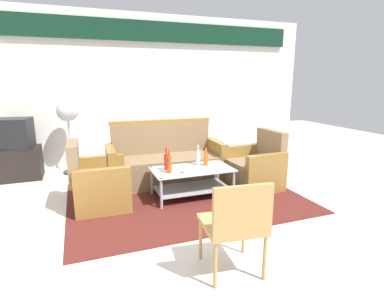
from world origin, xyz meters
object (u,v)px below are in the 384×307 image
at_px(pedestal_fan, 68,115).
at_px(bottle_clear, 198,157).
at_px(bottle_orange, 206,159).
at_px(bottle_brown, 169,164).
at_px(armchair_right, 255,169).
at_px(cup, 186,169).
at_px(armchair_left, 99,185).
at_px(bottle_red, 167,161).
at_px(coffee_table, 192,178).
at_px(television, 11,133).
at_px(wicker_chair, 236,221).
at_px(couch, 166,163).
at_px(tv_stand, 15,164).

bearing_deg(pedestal_fan, bottle_clear, -43.69).
xyz_separation_m(bottle_orange, bottle_brown, (-0.59, -0.17, 0.02)).
height_order(armchair_right, cup, armchair_right).
bearing_deg(pedestal_fan, bottle_brown, -56.84).
relative_size(bottle_orange, bottle_brown, 0.80).
height_order(armchair_left, bottle_red, armchair_left).
height_order(bottle_red, cup, bottle_red).
relative_size(bottle_red, bottle_clear, 1.07).
xyz_separation_m(coffee_table, cup, (-0.14, -0.17, 0.19)).
xyz_separation_m(bottle_orange, bottle_clear, (-0.09, 0.07, 0.01)).
xyz_separation_m(armchair_left, cup, (1.09, -0.28, 0.17)).
bearing_deg(cup, coffee_table, 49.24).
distance_m(coffee_table, bottle_red, 0.43).
distance_m(armchair_left, television, 2.09).
height_order(coffee_table, television, television).
relative_size(armchair_right, television, 1.28).
bearing_deg(bottle_red, pedestal_fan, 125.21).
bearing_deg(wicker_chair, pedestal_fan, 115.90).
relative_size(bottle_brown, pedestal_fan, 0.25).
bearing_deg(television, armchair_right, 163.56).
height_order(couch, armchair_left, couch).
bearing_deg(television, bottle_brown, 148.53).
bearing_deg(armchair_left, television, -142.09).
bearing_deg(bottle_clear, armchair_right, -6.94).
bearing_deg(tv_stand, wicker_chair, -58.68).
height_order(coffee_table, tv_stand, tv_stand).
relative_size(armchair_left, cup, 8.50).
distance_m(armchair_right, television, 3.90).
bearing_deg(couch, cup, 93.26).
relative_size(television, wicker_chair, 0.79).
bearing_deg(bottle_brown, coffee_table, 11.78).
bearing_deg(tv_stand, bottle_brown, -41.11).
bearing_deg(armchair_right, television, 61.10).
relative_size(armchair_left, bottle_clear, 2.90).
distance_m(armchair_right, tv_stand, 3.87).
height_order(bottle_clear, tv_stand, bottle_clear).
height_order(pedestal_fan, wicker_chair, pedestal_fan).
distance_m(coffee_table, bottle_orange, 0.35).
bearing_deg(couch, bottle_clear, 120.45).
bearing_deg(television, wicker_chair, 130.98).
bearing_deg(bottle_brown, armchair_right, 5.20).
xyz_separation_m(couch, armchair_right, (1.21, -0.69, -0.03)).
distance_m(couch, armchair_left, 1.24).
relative_size(cup, television, 0.15).
height_order(bottle_clear, television, television).
bearing_deg(wicker_chair, tv_stand, 127.51).
relative_size(couch, bottle_brown, 5.73).
xyz_separation_m(armchair_right, tv_stand, (-3.48, 1.70, -0.03)).
bearing_deg(pedestal_fan, television, -176.87).
relative_size(armchair_left, bottle_orange, 3.35).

